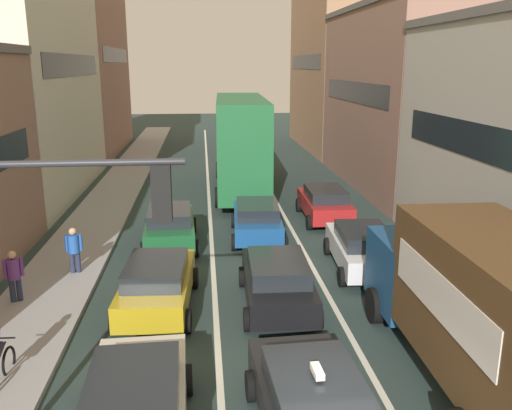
% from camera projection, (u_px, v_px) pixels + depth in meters
% --- Properties ---
extents(sidewalk_left, '(2.60, 64.00, 0.14)m').
position_uv_depth(sidewalk_left, '(112.00, 198.00, 27.83)').
color(sidewalk_left, '#979797').
rests_on(sidewalk_left, ground).
extents(lane_stripe_left, '(0.16, 60.00, 0.01)m').
position_uv_depth(lane_stripe_left, '(209.00, 197.00, 28.32)').
color(lane_stripe_left, silver).
rests_on(lane_stripe_left, ground).
extents(lane_stripe_right, '(0.16, 60.00, 0.01)m').
position_uv_depth(lane_stripe_right, '(273.00, 195.00, 28.64)').
color(lane_stripe_right, silver).
rests_on(lane_stripe_right, ground).
extents(building_row_left, '(7.20, 43.90, 13.84)m').
position_uv_depth(building_row_left, '(22.00, 79.00, 30.44)').
color(building_row_left, '#936B5B').
rests_on(building_row_left, ground).
extents(building_row_right, '(7.20, 43.90, 12.91)m').
position_uv_depth(building_row_right, '(402.00, 88.00, 32.01)').
color(building_row_right, '#9E7556').
rests_on(building_row_right, ground).
extents(traffic_light_pole, '(3.58, 0.38, 5.50)m').
position_uv_depth(traffic_light_pole, '(34.00, 270.00, 7.92)').
color(traffic_light_pole, '#2D2D33').
rests_on(traffic_light_pole, ground).
extents(removalist_box_truck, '(2.82, 7.75, 3.58)m').
position_uv_depth(removalist_box_truck, '(476.00, 299.00, 11.32)').
color(removalist_box_truck, navy).
rests_on(removalist_box_truck, ground).
extents(taxi_centre_lane_front, '(2.23, 4.38, 1.66)m').
position_uv_depth(taxi_centre_lane_front, '(314.00, 406.00, 9.68)').
color(taxi_centre_lane_front, black).
rests_on(taxi_centre_lane_front, ground).
extents(sedan_left_lane_front, '(2.16, 4.35, 1.49)m').
position_uv_depth(sedan_left_lane_front, '(135.00, 407.00, 9.66)').
color(sedan_left_lane_front, beige).
rests_on(sedan_left_lane_front, ground).
extents(sedan_centre_lane_second, '(2.16, 4.35, 1.49)m').
position_uv_depth(sedan_centre_lane_second, '(277.00, 280.00, 15.32)').
color(sedan_centre_lane_second, black).
rests_on(sedan_centre_lane_second, ground).
extents(wagon_left_lane_second, '(2.25, 4.39, 1.49)m').
position_uv_depth(wagon_left_lane_second, '(157.00, 283.00, 15.14)').
color(wagon_left_lane_second, '#B29319').
rests_on(wagon_left_lane_second, ground).
extents(hatchback_centre_lane_third, '(2.25, 4.39, 1.49)m').
position_uv_depth(hatchback_centre_lane_third, '(257.00, 219.00, 21.40)').
color(hatchback_centre_lane_third, '#194C8C').
rests_on(hatchback_centre_lane_third, ground).
extents(sedan_left_lane_third, '(2.20, 4.37, 1.49)m').
position_uv_depth(sedan_left_lane_third, '(170.00, 225.00, 20.59)').
color(sedan_left_lane_third, '#19592D').
rests_on(sedan_left_lane_third, ground).
extents(sedan_right_lane_behind_truck, '(2.29, 4.41, 1.49)m').
position_uv_depth(sedan_right_lane_behind_truck, '(362.00, 247.00, 18.11)').
color(sedan_right_lane_behind_truck, silver).
rests_on(sedan_right_lane_behind_truck, ground).
extents(wagon_right_lane_far, '(2.14, 4.34, 1.49)m').
position_uv_depth(wagon_right_lane_far, '(325.00, 203.00, 23.93)').
color(wagon_right_lane_far, '#A51E1E').
rests_on(wagon_right_lane_far, ground).
extents(bus_mid_queue_primary, '(3.07, 10.58, 5.06)m').
position_uv_depth(bus_mid_queue_primary, '(241.00, 140.00, 28.71)').
color(bus_mid_queue_primary, '#1E6033').
rests_on(bus_mid_queue_primary, ground).
extents(pedestrian_near_kerb, '(0.53, 0.34, 1.66)m').
position_uv_depth(pedestrian_near_kerb, '(74.00, 249.00, 17.50)').
color(pedestrian_near_kerb, '#262D47').
rests_on(pedestrian_near_kerb, ground).
extents(pedestrian_mid_sidewalk, '(0.50, 0.34, 1.66)m').
position_uv_depth(pedestrian_mid_sidewalk, '(14.00, 275.00, 15.35)').
color(pedestrian_mid_sidewalk, '#262D47').
rests_on(pedestrian_mid_sidewalk, ground).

